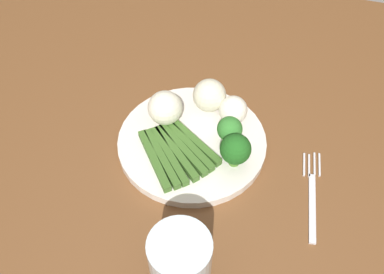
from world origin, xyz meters
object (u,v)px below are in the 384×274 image
Objects in this scene: dining_table at (210,176)px; cauliflower_edge at (165,108)px; plate at (192,142)px; broccoli_outer_edge at (230,128)px; broccoli_back_right at (235,149)px; cauliflower_right at (209,95)px; fork at (312,193)px; water_glass at (180,265)px; asparagus_bundle at (175,151)px; cauliflower_near_fork at (233,110)px.

dining_table is 22.04× the size of cauliflower_edge.
plate is 0.07m from broccoli_outer_edge.
broccoli_back_right is 1.17× the size of broccoli_outer_edge.
cauliflower_right is at bearing 130.49° from broccoli_outer_edge.
plate is 1.50× the size of fork.
water_glass is at bearing 134.88° from fork.
broccoli_outer_edge is 0.08m from cauliflower_right.
cauliflower_edge is at bearing 68.61° from fork.
fork is 1.47× the size of water_glass.
broccoli_outer_edge is 0.86× the size of cauliflower_edge.
broccoli_outer_edge is 0.31× the size of fork.
cauliflower_edge reaches higher than fork.
cauliflower_right is (0.01, 0.08, 0.04)m from plate.
asparagus_bundle is 0.10m from broccoli_outer_edge.
asparagus_bundle is at bearing -112.89° from plate.
dining_table is 5.23× the size of plate.
plate reaches higher than fork.
cauliflower_right is (-0.02, 0.06, 0.15)m from dining_table.
cauliflower_edge is 0.27m from fork.
cauliflower_near_fork is (-0.03, 0.09, -0.01)m from broccoli_back_right.
cauliflower_right is at bearing 39.42° from cauliflower_edge.
asparagus_bundle is 2.92× the size of broccoli_outer_edge.
broccoli_back_right is 0.36× the size of fork.
cauliflower_right reaches higher than broccoli_outer_edge.
asparagus_bundle is 0.10m from broccoli_back_right.
broccoli_back_right is at bearing -40.75° from dining_table.
cauliflower_near_fork reaches higher than asparagus_bundle.
cauliflower_right is at bearing 52.25° from fork.
dining_table is at bearing 96.46° from water_glass.
cauliflower_right is (-0.07, 0.11, -0.01)m from broccoli_back_right.
broccoli_back_right reaches higher than plate.
cauliflower_edge is (-0.09, 0.01, 0.15)m from dining_table.
broccoli_outer_edge is 0.12m from cauliflower_edge.
cauliflower_near_fork is at bearing 49.45° from fork.
broccoli_back_right is 1.03× the size of cauliflower_right.
broccoli_back_right is at bearing 84.34° from water_glass.
water_glass is (-0.02, -0.20, 0.01)m from broccoli_back_right.
cauliflower_near_fork is at bearing 17.69° from cauliflower_edge.
asparagus_bundle reaches higher than fork.
fork is (0.18, -0.05, 0.10)m from dining_table.
cauliflower_near_fork is at bearing 105.90° from broccoli_back_right.
dining_table is at bearing -69.43° from cauliflower_right.
broccoli_outer_edge is at bearing 113.62° from broccoli_back_right.
plate is (-0.03, -0.01, 0.11)m from dining_table.
fork is 0.25m from water_glass.
broccoli_outer_edge is at bearing 62.18° from fork.
cauliflower_edge is 0.28m from water_glass.
plate is at bearing -163.56° from broccoli_outer_edge.
dining_table is 0.29m from water_glass.
cauliflower_near_fork is 0.43× the size of water_glass.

